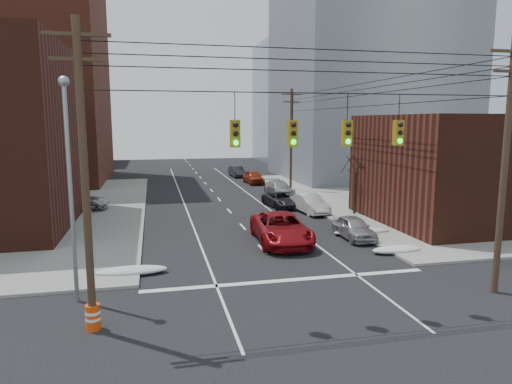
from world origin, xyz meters
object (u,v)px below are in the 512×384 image
parked_car_d (279,188)px  lot_car_b (77,202)px  parked_car_a (354,228)px  construction_barrel (93,317)px  parked_car_b (310,204)px  parked_car_f (237,171)px  lot_car_d (31,203)px  red_pickup (281,228)px  lot_car_a (29,221)px  parked_car_e (254,177)px  parked_car_c (281,200)px

parked_car_d → lot_car_b: size_ratio=0.99×
parked_car_a → construction_barrel: (-14.90, -10.10, -0.23)m
parked_car_a → parked_car_b: parked_car_b is taller
parked_car_f → lot_car_d: 29.96m
parked_car_f → construction_barrel: parked_car_f is taller
red_pickup → construction_barrel: (-10.00, -10.12, -0.43)m
parked_car_b → lot_car_d: lot_car_d is taller
parked_car_b → parked_car_f: bearing=85.9°
red_pickup → lot_car_d: bearing=145.9°
red_pickup → lot_car_b: 19.31m
parked_car_a → lot_car_b: bearing=144.9°
red_pickup → construction_barrel: bearing=-131.6°
parked_car_d → lot_car_a: 23.88m
parked_car_d → parked_car_f: size_ratio=1.15×
red_pickup → lot_car_a: (-16.18, 6.75, -0.17)m
red_pickup → parked_car_a: (4.90, -0.03, -0.20)m
construction_barrel → parked_car_f: bearing=73.2°
parked_car_d → parked_car_e: 9.33m
parked_car_a → parked_car_b: bearing=89.9°
parked_car_e → lot_car_d: 25.93m
lot_car_a → parked_car_d: bearing=-86.6°
parked_car_d → parked_car_f: (-1.40, 16.62, -0.01)m
parked_car_c → red_pickup: bearing=-113.2°
parked_car_c → parked_car_e: parked_car_e is taller
red_pickup → parked_car_c: (3.30, 11.68, -0.27)m
parked_car_d → parked_car_c: bearing=-109.0°
construction_barrel → parked_car_e: bearing=69.1°
lot_car_a → lot_car_b: size_ratio=0.72×
lot_car_b → construction_barrel: (4.03, -23.39, -0.37)m
parked_car_a → parked_car_d: (0.00, 18.01, 0.01)m
lot_car_d → construction_barrel: (7.61, -23.47, -0.38)m
parked_car_b → construction_barrel: (-14.90, -18.68, -0.28)m
parked_car_a → parked_car_e: 27.32m
lot_car_d → construction_barrel: 24.68m
parked_car_a → parked_car_b: (0.00, 8.58, 0.04)m
parked_car_f → parked_car_a: bearing=-91.5°
red_pickup → parked_car_a: red_pickup is taller
parked_car_a → parked_car_c: 11.81m
parked_car_b → lot_car_d: size_ratio=1.10×
lot_car_a → lot_car_d: (-1.43, 6.60, 0.11)m
red_pickup → lot_car_b: bearing=139.7°
red_pickup → parked_car_e: bearing=84.2°
red_pickup → construction_barrel: size_ratio=6.97×
parked_car_b → lot_car_a: bearing=177.7°
parked_car_a → lot_car_a: bearing=162.1°
parked_car_f → lot_car_a: parked_car_f is taller
lot_car_b → parked_car_e: bearing=-50.1°
parked_car_f → parked_car_e: bearing=-87.9°
parked_car_b → parked_car_d: 9.43m
parked_car_c → lot_car_b: bearing=167.4°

